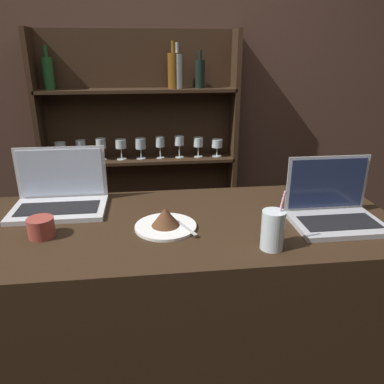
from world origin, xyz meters
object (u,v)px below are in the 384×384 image
(laptop_far, at_px, (334,209))
(cake_plate, at_px, (166,221))
(water_glass, at_px, (273,230))
(laptop_near, at_px, (60,196))
(coffee_cup, at_px, (41,228))

(laptop_far, height_order, cake_plate, laptop_far)
(cake_plate, distance_m, water_glass, 0.37)
(laptop_near, height_order, cake_plate, laptop_near)
(laptop_far, bearing_deg, cake_plate, 178.23)
(laptop_near, height_order, coffee_cup, laptop_near)
(water_glass, distance_m, coffee_cup, 0.75)
(laptop_far, relative_size, cake_plate, 1.44)
(laptop_far, xyz_separation_m, cake_plate, (-0.60, 0.02, -0.02))
(laptop_near, bearing_deg, laptop_far, -13.87)
(laptop_far, height_order, coffee_cup, laptop_far)
(water_glass, bearing_deg, cake_plate, 150.24)
(laptop_near, height_order, laptop_far, laptop_near)
(cake_plate, relative_size, coffee_cup, 2.48)
(cake_plate, xyz_separation_m, coffee_cup, (-0.41, -0.02, 0.01))
(water_glass, relative_size, coffee_cup, 2.20)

